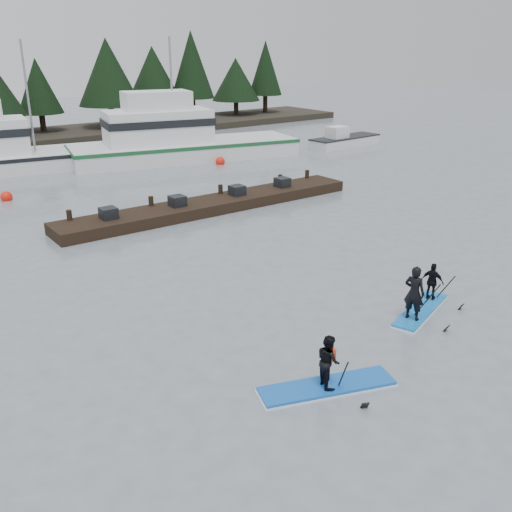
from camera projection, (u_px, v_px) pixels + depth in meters
ground at (390, 357)px, 15.40m from camera, size 160.00×160.00×0.00m
fishing_boat_medium at (179, 150)px, 40.81m from camera, size 16.63×7.99×9.32m
skiff at (345, 141)px, 46.19m from camera, size 6.58×2.30×0.76m
floating_dock at (213, 205)px, 28.69m from camera, size 16.15×2.29×0.54m
buoy_c at (220, 164)px, 39.50m from camera, size 0.64×0.64×0.64m
buoy_b at (7, 200)px, 30.56m from camera, size 0.62×0.62×0.62m
paddleboard_solo at (328, 372)px, 13.79m from camera, size 3.46×1.92×1.89m
paddleboard_duo at (421, 294)px, 17.62m from camera, size 3.14×1.68×2.28m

